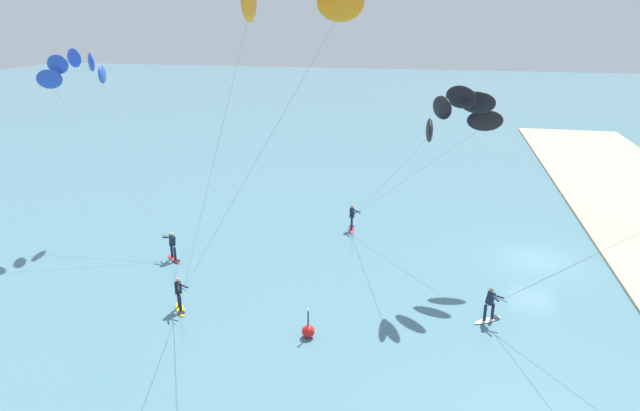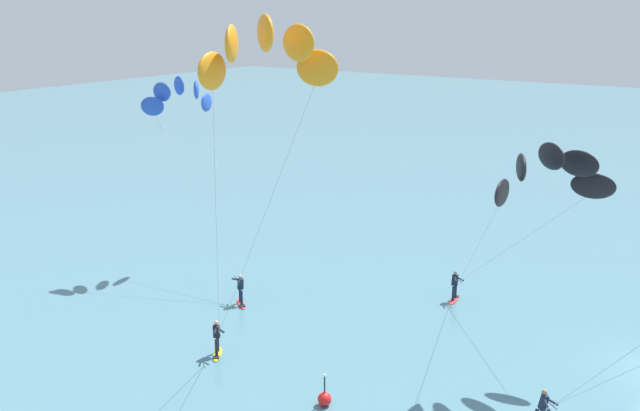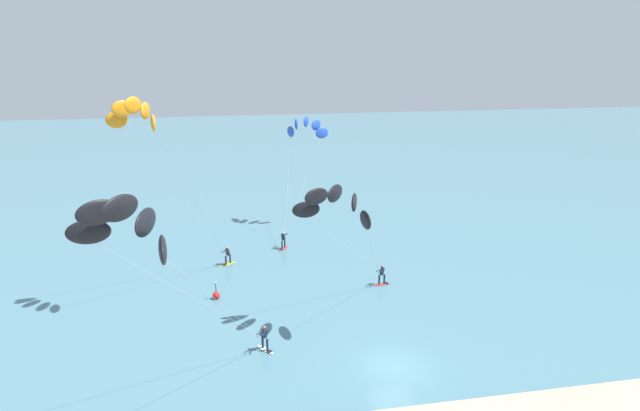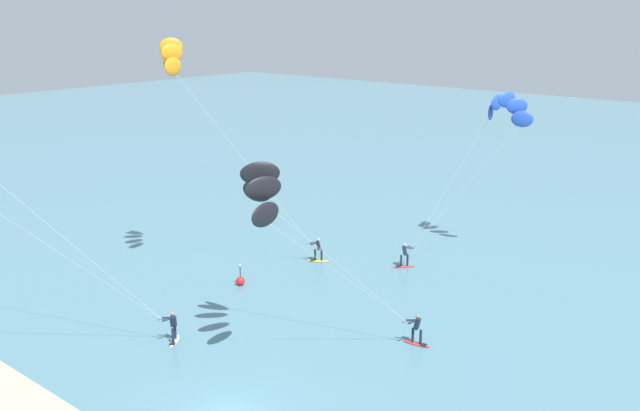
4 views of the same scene
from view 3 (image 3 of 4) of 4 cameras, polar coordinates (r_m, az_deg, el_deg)
name	(u,v)px [view 3 (image 3 of 4)]	position (r m, az deg, el deg)	size (l,w,h in m)	color
ground_plane	(394,366)	(33.32, 7.93, -16.62)	(240.00, 240.00, 0.00)	slate
kitesurfer_nearshore	(130,231)	(23.69, -19.56, -2.62)	(9.36, 10.65, 12.45)	white
kitesurfer_mid_water	(337,208)	(33.73, 1.84, -0.25)	(8.42, 8.60, 9.96)	red
kitesurfer_far_out	(140,123)	(37.38, -18.62, 8.30)	(8.17, 9.55, 15.08)	yellow
kitesurfer_downwind	(305,132)	(54.35, -1.60, 7.80)	(6.15, 9.09, 11.37)	red
marker_buoy	(216,295)	(41.27, -10.99, -9.35)	(0.56, 0.56, 1.38)	red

